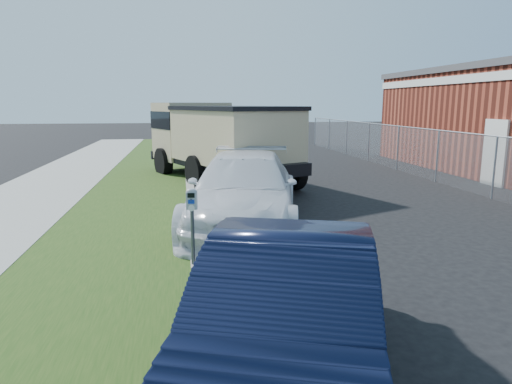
{
  "coord_description": "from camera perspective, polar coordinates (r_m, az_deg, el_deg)",
  "views": [
    {
      "loc": [
        -2.8,
        -7.67,
        2.7
      ],
      "look_at": [
        -1.4,
        1.0,
        1.0
      ],
      "focal_mm": 32.0,
      "sensor_mm": 36.0,
      "label": 1
    }
  ],
  "objects": [
    {
      "name": "parking_meter",
      "position": [
        7.29,
        -8.0,
        -2.28
      ],
      "size": [
        0.19,
        0.15,
        1.28
      ],
      "rotation": [
        0.0,
        0.0,
        -0.17
      ],
      "color": "#3F4247",
      "rests_on": "ground"
    },
    {
      "name": "chainlink_fence",
      "position": [
        17.17,
        21.81,
        5.38
      ],
      "size": [
        0.06,
        30.06,
        30.0
      ],
      "color": "slate",
      "rests_on": "ground"
    },
    {
      "name": "white_wagon",
      "position": [
        10.12,
        -1.63,
        0.2
      ],
      "size": [
        3.4,
        5.94,
        1.62
      ],
      "primitive_type": "imported",
      "rotation": [
        0.0,
        0.0,
        -0.21
      ],
      "color": "white",
      "rests_on": "ground"
    },
    {
      "name": "dump_truck",
      "position": [
        16.14,
        -4.9,
        6.82
      ],
      "size": [
        5.09,
        7.43,
        2.75
      ],
      "rotation": [
        0.0,
        0.0,
        0.4
      ],
      "color": "black",
      "rests_on": "ground"
    },
    {
      "name": "streetside",
      "position": [
        10.4,
        -24.35,
        -4.71
      ],
      "size": [
        6.12,
        50.0,
        0.15
      ],
      "color": "gray",
      "rests_on": "ground"
    },
    {
      "name": "navy_sedan",
      "position": [
        4.39,
        3.87,
        -15.57
      ],
      "size": [
        2.9,
        4.76,
        1.48
      ],
      "primitive_type": "imported",
      "rotation": [
        0.0,
        0.0,
        -0.32
      ],
      "color": "black",
      "rests_on": "ground"
    },
    {
      "name": "ground",
      "position": [
        8.6,
        10.42,
        -7.53
      ],
      "size": [
        120.0,
        120.0,
        0.0
      ],
      "primitive_type": "plane",
      "color": "black",
      "rests_on": "ground"
    }
  ]
}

